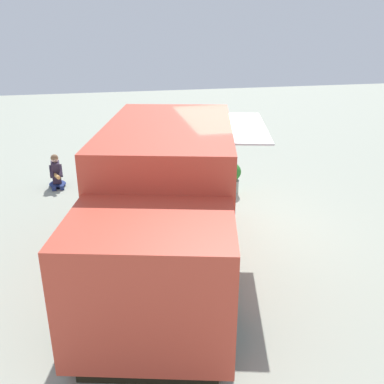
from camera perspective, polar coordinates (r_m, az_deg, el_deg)
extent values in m
plane|color=#9CA290|center=(9.23, 6.71, -5.17)|extent=(40.00, 40.00, 0.00)
cube|color=#D34732|center=(7.99, -2.98, 1.14)|extent=(4.28, 3.09, 2.23)
cube|color=#D34732|center=(5.66, -5.42, -11.43)|extent=(2.12, 2.45, 1.66)
cube|color=black|center=(4.84, -6.80, -13.73)|extent=(0.47, 1.71, 0.63)
cube|color=black|center=(7.92, 5.02, 1.93)|extent=(2.06, 0.55, 0.78)
cube|color=white|center=(7.67, 7.44, 8.52)|extent=(2.39, 1.16, 0.03)
cube|color=black|center=(7.78, -3.34, -9.55)|extent=(5.50, 3.01, 0.23)
cylinder|color=black|center=(6.40, -14.06, -14.67)|extent=(0.88, 0.43, 0.85)
cylinder|color=black|center=(6.17, 4.55, -15.49)|extent=(0.88, 0.43, 0.85)
cylinder|color=black|center=(9.10, -8.69, -2.71)|extent=(0.88, 0.43, 0.85)
cylinder|color=black|center=(8.95, 3.85, -2.94)|extent=(0.88, 0.43, 0.85)
ellipsoid|color=navy|center=(12.17, -17.36, 1.04)|extent=(0.56, 0.49, 0.12)
cube|color=navy|center=(11.99, -17.80, 0.67)|extent=(0.37, 0.15, 0.11)
cube|color=navy|center=(11.99, -16.85, 0.78)|extent=(0.37, 0.15, 0.11)
cube|color=#312638|center=(12.07, -17.53, 2.53)|extent=(0.40, 0.26, 0.55)
sphere|color=beige|center=(11.96, -17.73, 4.19)|extent=(0.20, 0.20, 0.20)
sphere|color=#816043|center=(11.95, -17.74, 4.30)|extent=(0.20, 0.20, 0.20)
cube|color=#312638|center=(11.91, -18.10, 2.59)|extent=(0.35, 0.13, 0.29)
cube|color=#312638|center=(11.91, -17.00, 2.72)|extent=(0.35, 0.13, 0.29)
cylinder|color=#E7A45A|center=(11.77, -17.48, 2.02)|extent=(0.35, 0.22, 0.09)
cube|color=#719B4F|center=(11.77, -17.49, 2.11)|extent=(0.28, 0.16, 0.02)
cylinder|color=gray|center=(11.22, 4.92, 0.82)|extent=(0.49, 0.49, 0.33)
torus|color=gray|center=(11.16, 4.95, 1.55)|extent=(0.52, 0.52, 0.04)
ellipsoid|color=#2B7628|center=(11.08, 4.99, 2.70)|extent=(0.59, 0.59, 0.50)
sphere|color=white|center=(11.15, 6.01, 3.34)|extent=(0.05, 0.05, 0.05)
sphere|color=white|center=(10.84, 5.30, 2.54)|extent=(0.07, 0.07, 0.07)
sphere|color=white|center=(10.84, 5.04, 2.69)|extent=(0.09, 0.09, 0.09)
sphere|color=white|center=(11.30, 5.16, 3.27)|extent=(0.06, 0.06, 0.06)
cube|color=#4C2C28|center=(11.78, -3.49, 3.45)|extent=(1.64, 1.47, 0.06)
cube|color=#2D2C2A|center=(11.29, -5.35, 1.23)|extent=(0.28, 0.31, 0.44)
cube|color=#2D2C2A|center=(12.45, -1.75, 3.29)|extent=(0.28, 0.31, 0.44)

